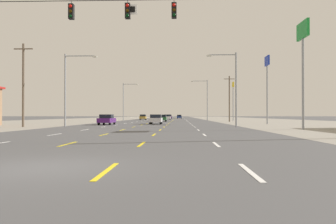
# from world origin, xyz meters

# --- Properties ---
(ground_plane) EXTENTS (572.00, 572.00, 0.00)m
(ground_plane) POSITION_xyz_m (0.00, 66.00, 0.00)
(ground_plane) COLOR #4C4C4F
(lot_apron_left) EXTENTS (28.00, 440.00, 0.01)m
(lot_apron_left) POSITION_xyz_m (-24.75, 66.00, 0.00)
(lot_apron_left) COLOR gray
(lot_apron_left) RESTS_ON ground
(lot_apron_right) EXTENTS (28.00, 440.00, 0.01)m
(lot_apron_right) POSITION_xyz_m (24.75, 66.00, 0.00)
(lot_apron_right) COLOR gray
(lot_apron_right) RESTS_ON ground
(lane_markings) EXTENTS (10.64, 227.60, 0.01)m
(lane_markings) POSITION_xyz_m (0.00, 104.50, 0.01)
(lane_markings) COLOR white
(lane_markings) RESTS_ON ground
(signal_span_wire) EXTENTS (27.45, 0.53, 9.21)m
(signal_span_wire) POSITION_xyz_m (0.04, 11.44, 5.30)
(signal_span_wire) COLOR brown
(signal_span_wire) RESTS_ON ground
(sedan_far_left_nearest) EXTENTS (1.80, 4.50, 1.46)m
(sedan_far_left_nearest) POSITION_xyz_m (-6.78, 38.17, 0.76)
(sedan_far_left_nearest) COLOR #4C196B
(sedan_far_left_nearest) RESTS_ON ground
(sedan_center_turn_near) EXTENTS (1.80, 4.50, 1.46)m
(sedan_center_turn_near) POSITION_xyz_m (-0.10, 42.22, 0.76)
(sedan_center_turn_near) COLOR silver
(sedan_center_turn_near) RESTS_ON ground
(sedan_center_turn_mid) EXTENTS (1.80, 4.50, 1.46)m
(sedan_center_turn_mid) POSITION_xyz_m (-0.14, 61.34, 0.76)
(sedan_center_turn_mid) COLOR #235B2D
(sedan_center_turn_mid) RESTS_ON ground
(hatchback_far_left_midfar) EXTENTS (1.72, 3.90, 1.54)m
(hatchback_far_left_midfar) POSITION_xyz_m (-7.11, 87.59, 0.78)
(hatchback_far_left_midfar) COLOR #B28C33
(hatchback_far_left_midfar) RESTS_ON ground
(hatchback_center_turn_far) EXTENTS (1.72, 3.90, 1.54)m
(hatchback_center_turn_far) POSITION_xyz_m (-0.08, 89.14, 0.78)
(hatchback_center_turn_far) COLOR white
(hatchback_center_turn_far) RESTS_ON ground
(hatchback_center_turn_farther) EXTENTS (1.72, 3.90, 1.54)m
(hatchback_center_turn_farther) POSITION_xyz_m (-0.22, 109.97, 0.78)
(hatchback_center_turn_farther) COLOR #4C196B
(hatchback_center_turn_farther) RESTS_ON ground
(sedan_inner_left_farthest) EXTENTS (1.80, 4.50, 1.46)m
(sedan_inner_left_farthest) POSITION_xyz_m (-3.39, 114.47, 0.76)
(sedan_inner_left_farthest) COLOR silver
(sedan_inner_left_farthest) RESTS_ON ground
(sedan_inner_right_distant_a) EXTENTS (1.80, 4.50, 1.46)m
(sedan_inner_right_distant_a) POSITION_xyz_m (3.33, 120.27, 0.76)
(sedan_inner_right_distant_a) COLOR navy
(sedan_inner_right_distant_a) RESTS_ON ground
(pole_sign_right_row_0) EXTENTS (0.24, 2.76, 10.22)m
(pole_sign_right_row_0) POSITION_xyz_m (15.20, 23.31, 7.98)
(pole_sign_right_row_0) COLOR gray
(pole_sign_right_row_0) RESTS_ON ground
(pole_sign_right_row_1) EXTENTS (0.24, 2.15, 10.37)m
(pole_sign_right_row_1) POSITION_xyz_m (16.85, 42.61, 7.75)
(pole_sign_right_row_1) COLOR gray
(pole_sign_right_row_1) RESTS_ON ground
(pole_sign_right_row_2) EXTENTS (0.24, 1.64, 9.28)m
(pole_sign_right_row_2) POSITION_xyz_m (16.32, 71.77, 6.58)
(pole_sign_right_row_2) COLOR gray
(pole_sign_right_row_2) RESTS_ON ground
(streetlight_left_row_0) EXTENTS (3.92, 0.26, 8.69)m
(streetlight_left_row_0) POSITION_xyz_m (-9.73, 30.70, 5.07)
(streetlight_left_row_0) COLOR gray
(streetlight_left_row_0) RESTS_ON ground
(streetlight_right_row_0) EXTENTS (3.52, 0.26, 8.72)m
(streetlight_right_row_0) POSITION_xyz_m (9.79, 30.70, 5.04)
(streetlight_right_row_0) COLOR gray
(streetlight_right_row_0) RESTS_ON ground
(streetlight_left_row_1) EXTENTS (3.67, 0.26, 9.11)m
(streetlight_left_row_1) POSITION_xyz_m (-9.78, 71.69, 5.26)
(streetlight_left_row_1) COLOR gray
(streetlight_left_row_1) RESTS_ON ground
(streetlight_right_row_1) EXTENTS (4.08, 0.26, 9.82)m
(streetlight_right_row_1) POSITION_xyz_m (9.75, 71.69, 5.68)
(streetlight_right_row_1) COLOR gray
(streetlight_right_row_1) RESTS_ON ground
(utility_pole_left_row_0) EXTENTS (2.20, 0.26, 9.58)m
(utility_pole_left_row_0) POSITION_xyz_m (-14.41, 28.97, 4.98)
(utility_pole_left_row_0) COLOR brown
(utility_pole_left_row_0) RESTS_ON ground
(utility_pole_right_row_1) EXTENTS (2.20, 0.26, 9.39)m
(utility_pole_right_row_1) POSITION_xyz_m (13.72, 60.18, 4.89)
(utility_pole_right_row_1) COLOR brown
(utility_pole_right_row_1) RESTS_ON ground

